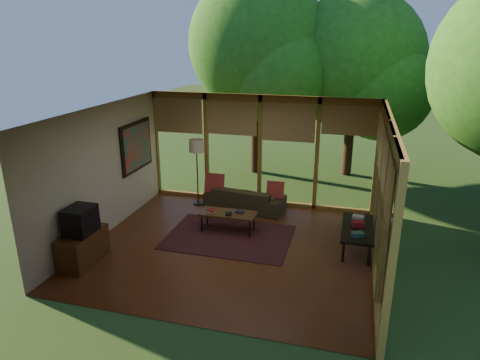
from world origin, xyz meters
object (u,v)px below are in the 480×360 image
(sofa, at_px, (245,198))
(coffee_table, at_px, (228,214))
(media_cabinet, at_px, (83,247))
(floor_lamp, at_px, (197,149))
(television, at_px, (80,220))
(side_console, at_px, (357,229))

(sofa, bearing_deg, coffee_table, 95.70)
(media_cabinet, relative_size, floor_lamp, 0.61)
(television, height_order, side_console, television)
(sofa, height_order, television, television)
(coffee_table, bearing_deg, television, -137.53)
(sofa, height_order, media_cabinet, media_cabinet)
(sofa, relative_size, coffee_table, 1.58)
(coffee_table, bearing_deg, floor_lamp, 131.92)
(sofa, distance_m, floor_lamp, 1.65)
(television, bearing_deg, floor_lamp, 73.16)
(television, xyz_separation_m, coffee_table, (2.17, 1.99, -0.46))
(floor_lamp, height_order, side_console, floor_lamp)
(coffee_table, height_order, side_console, side_console)
(media_cabinet, height_order, floor_lamp, floor_lamp)
(floor_lamp, bearing_deg, sofa, -0.29)
(media_cabinet, relative_size, television, 1.82)
(sofa, bearing_deg, floor_lamp, 6.94)
(sofa, height_order, side_console, sofa)
(television, distance_m, floor_lamp, 3.49)
(television, height_order, floor_lamp, floor_lamp)
(sofa, height_order, coffee_table, sofa)
(sofa, bearing_deg, television, 63.38)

